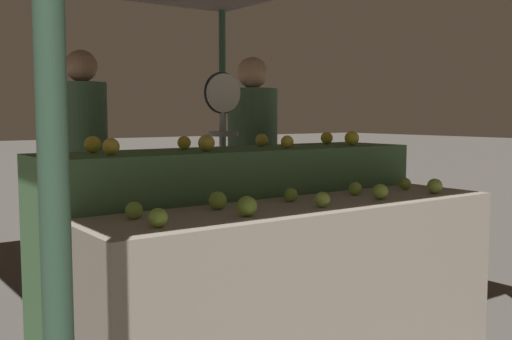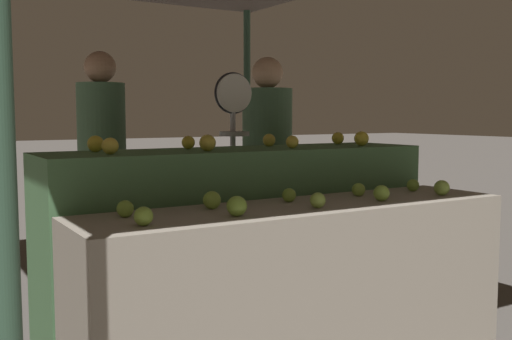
# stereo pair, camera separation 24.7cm
# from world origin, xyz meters

# --- Properties ---
(display_counter_front) EXTENTS (2.23, 0.55, 0.88)m
(display_counter_front) POSITION_xyz_m (0.00, 0.00, 0.44)
(display_counter_front) COLOR gray
(display_counter_front) RESTS_ON ground_plane
(display_counter_back) EXTENTS (2.23, 0.55, 1.13)m
(display_counter_back) POSITION_xyz_m (0.00, 0.60, 0.56)
(display_counter_back) COLOR #4C7A4C
(display_counter_back) RESTS_ON ground_plane
(apple_front_0) EXTENTS (0.08, 0.08, 0.08)m
(apple_front_0) POSITION_xyz_m (-0.85, -0.12, 0.92)
(apple_front_0) COLOR #84AD3D
(apple_front_0) RESTS_ON display_counter_front
(apple_front_1) EXTENTS (0.09, 0.09, 0.09)m
(apple_front_1) POSITION_xyz_m (-0.43, -0.11, 0.93)
(apple_front_1) COLOR #7AA338
(apple_front_1) RESTS_ON display_counter_front
(apple_front_2) EXTENTS (0.07, 0.07, 0.07)m
(apple_front_2) POSITION_xyz_m (0.00, -0.11, 0.92)
(apple_front_2) COLOR #8EB247
(apple_front_2) RESTS_ON display_counter_front
(apple_front_3) EXTENTS (0.08, 0.08, 0.08)m
(apple_front_3) POSITION_xyz_m (0.41, -0.10, 0.92)
(apple_front_3) COLOR #84AD3D
(apple_front_3) RESTS_ON display_counter_front
(apple_front_4) EXTENTS (0.08, 0.08, 0.08)m
(apple_front_4) POSITION_xyz_m (0.84, -0.11, 0.92)
(apple_front_4) COLOR #8EB247
(apple_front_4) RESTS_ON display_counter_front
(apple_front_5) EXTENTS (0.07, 0.07, 0.07)m
(apple_front_5) POSITION_xyz_m (-0.85, 0.11, 0.92)
(apple_front_5) COLOR #7AA338
(apple_front_5) RESTS_ON display_counter_front
(apple_front_6) EXTENTS (0.08, 0.08, 0.08)m
(apple_front_6) POSITION_xyz_m (-0.43, 0.12, 0.92)
(apple_front_6) COLOR #84AD3D
(apple_front_6) RESTS_ON display_counter_front
(apple_front_7) EXTENTS (0.07, 0.07, 0.07)m
(apple_front_7) POSITION_xyz_m (-0.01, 0.11, 0.92)
(apple_front_7) COLOR #7AA338
(apple_front_7) RESTS_ON display_counter_front
(apple_front_8) EXTENTS (0.07, 0.07, 0.07)m
(apple_front_8) POSITION_xyz_m (0.43, 0.10, 0.92)
(apple_front_8) COLOR #84AD3D
(apple_front_8) RESTS_ON display_counter_front
(apple_front_9) EXTENTS (0.07, 0.07, 0.07)m
(apple_front_9) POSITION_xyz_m (0.83, 0.10, 0.92)
(apple_front_9) COLOR #7AA338
(apple_front_9) RESTS_ON display_counter_front
(apple_back_0) EXTENTS (0.08, 0.08, 0.08)m
(apple_back_0) POSITION_xyz_m (-0.78, 0.50, 1.17)
(apple_back_0) COLOR yellow
(apple_back_0) RESTS_ON display_counter_back
(apple_back_1) EXTENTS (0.09, 0.09, 0.09)m
(apple_back_1) POSITION_xyz_m (-0.27, 0.49, 1.17)
(apple_back_1) COLOR gold
(apple_back_1) RESTS_ON display_counter_back
(apple_back_2) EXTENTS (0.07, 0.07, 0.07)m
(apple_back_2) POSITION_xyz_m (0.27, 0.48, 1.16)
(apple_back_2) COLOR yellow
(apple_back_2) RESTS_ON display_counter_back
(apple_back_3) EXTENTS (0.09, 0.09, 0.09)m
(apple_back_3) POSITION_xyz_m (0.78, 0.48, 1.17)
(apple_back_3) COLOR gold
(apple_back_3) RESTS_ON display_counter_back
(apple_back_4) EXTENTS (0.09, 0.09, 0.09)m
(apple_back_4) POSITION_xyz_m (-0.79, 0.72, 1.17)
(apple_back_4) COLOR gold
(apple_back_4) RESTS_ON display_counter_back
(apple_back_5) EXTENTS (0.07, 0.07, 0.07)m
(apple_back_5) POSITION_xyz_m (-0.27, 0.71, 1.16)
(apple_back_5) COLOR gold
(apple_back_5) RESTS_ON display_counter_back
(apple_back_6) EXTENTS (0.08, 0.08, 0.08)m
(apple_back_6) POSITION_xyz_m (0.26, 0.72, 1.16)
(apple_back_6) COLOR gold
(apple_back_6) RESTS_ON display_counter_back
(apple_back_7) EXTENTS (0.08, 0.08, 0.08)m
(apple_back_7) POSITION_xyz_m (0.79, 0.71, 1.16)
(apple_back_7) COLOR gold
(apple_back_7) RESTS_ON display_counter_back
(produce_scale) EXTENTS (0.27, 0.20, 1.59)m
(produce_scale) POSITION_xyz_m (0.25, 1.13, 1.15)
(produce_scale) COLOR #99999E
(produce_scale) RESTS_ON ground_plane
(person_vendor_at_scale) EXTENTS (0.49, 0.49, 1.74)m
(person_vendor_at_scale) POSITION_xyz_m (0.69, 1.41, 1.00)
(person_vendor_at_scale) COLOR #2D2D38
(person_vendor_at_scale) RESTS_ON ground_plane
(person_customer_left) EXTENTS (0.49, 0.49, 1.79)m
(person_customer_left) POSITION_xyz_m (-0.33, 2.14, 1.04)
(person_customer_left) COLOR #2D2D38
(person_customer_left) RESTS_ON ground_plane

